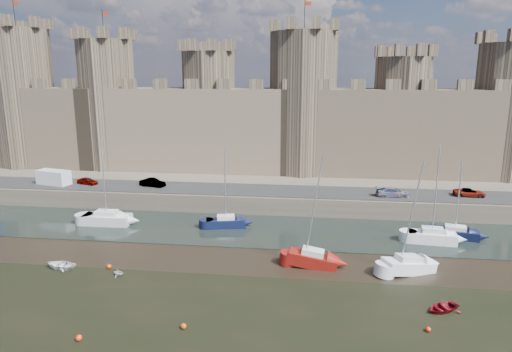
# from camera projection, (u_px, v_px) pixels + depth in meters

# --- Properties ---
(ground) EXTENTS (160.00, 160.00, 0.00)m
(ground) POSITION_uv_depth(u_px,v_px,m) (253.00, 344.00, 32.87)
(ground) COLOR black
(ground) RESTS_ON ground
(water_channel) EXTENTS (160.00, 12.00, 0.08)m
(water_channel) POSITION_uv_depth(u_px,v_px,m) (279.00, 231.00, 56.08)
(water_channel) COLOR black
(water_channel) RESTS_ON ground
(quay) EXTENTS (160.00, 60.00, 2.50)m
(quay) POSITION_uv_depth(u_px,v_px,m) (293.00, 164.00, 90.63)
(quay) COLOR #4C443A
(quay) RESTS_ON ground
(road) EXTENTS (160.00, 7.00, 0.10)m
(road) POSITION_uv_depth(u_px,v_px,m) (284.00, 191.00, 65.19)
(road) COLOR black
(road) RESTS_ON quay
(castle) EXTENTS (108.50, 11.00, 29.00)m
(castle) POSITION_uv_depth(u_px,v_px,m) (287.00, 118.00, 76.79)
(castle) COLOR #42382B
(castle) RESTS_ON quay
(car_0) EXTENTS (3.56, 2.23, 1.13)m
(car_0) POSITION_uv_depth(u_px,v_px,m) (87.00, 181.00, 68.90)
(car_0) COLOR gray
(car_0) RESTS_ON quay
(car_1) EXTENTS (4.14, 2.36, 1.29)m
(car_1) POSITION_uv_depth(u_px,v_px,m) (153.00, 183.00, 67.54)
(car_1) COLOR gray
(car_1) RESTS_ON quay
(car_2) EXTENTS (4.59, 2.10, 1.30)m
(car_2) POSITION_uv_depth(u_px,v_px,m) (393.00, 192.00, 62.13)
(car_2) COLOR gray
(car_2) RESTS_ON quay
(car_3) EXTENTS (4.31, 2.26, 1.16)m
(car_3) POSITION_uv_depth(u_px,v_px,m) (469.00, 193.00, 62.19)
(car_3) COLOR gray
(car_3) RESTS_ON quay
(van) EXTENTS (5.48, 3.29, 2.24)m
(van) POSITION_uv_depth(u_px,v_px,m) (54.00, 178.00, 68.72)
(van) COLOR silver
(van) RESTS_ON quay
(sailboat_0) EXTENTS (6.11, 2.43, 11.39)m
(sailboat_0) POSITION_uv_depth(u_px,v_px,m) (107.00, 218.00, 58.36)
(sailboat_0) COLOR silver
(sailboat_0) RESTS_ON ground
(sailboat_1) EXTENTS (5.16, 2.88, 9.76)m
(sailboat_1) POSITION_uv_depth(u_px,v_px,m) (226.00, 222.00, 57.31)
(sailboat_1) COLOR black
(sailboat_1) RESTS_ON ground
(sailboat_2) EXTENTS (5.40, 2.49, 11.30)m
(sailboat_2) POSITION_uv_depth(u_px,v_px,m) (432.00, 236.00, 52.06)
(sailboat_2) COLOR white
(sailboat_2) RESTS_ON ground
(sailboat_3) EXTENTS (5.51, 3.15, 9.09)m
(sailboat_3) POSITION_uv_depth(u_px,v_px,m) (455.00, 232.00, 53.70)
(sailboat_3) COLOR black
(sailboat_3) RESTS_ON ground
(sailboat_4) EXTENTS (5.07, 2.36, 11.49)m
(sailboat_4) POSITION_uv_depth(u_px,v_px,m) (313.00, 259.00, 45.84)
(sailboat_4) COLOR maroon
(sailboat_4) RESTS_ON ground
(sailboat_5) EXTENTS (5.54, 3.95, 11.15)m
(sailboat_5) POSITION_uv_depth(u_px,v_px,m) (408.00, 265.00, 44.44)
(sailboat_5) COLOR white
(sailboat_5) RESTS_ON ground
(dinghy_3) EXTENTS (1.61, 1.52, 0.67)m
(dinghy_3) POSITION_uv_depth(u_px,v_px,m) (118.00, 273.00, 43.72)
(dinghy_3) COLOR silver
(dinghy_3) RESTS_ON ground
(dinghy_4) EXTENTS (3.53, 3.27, 0.60)m
(dinghy_4) POSITION_uv_depth(u_px,v_px,m) (443.00, 308.00, 37.33)
(dinghy_4) COLOR maroon
(dinghy_4) RESTS_ON ground
(dinghy_6) EXTENTS (3.13, 2.34, 0.62)m
(dinghy_6) POSITION_uv_depth(u_px,v_px,m) (60.00, 265.00, 45.48)
(dinghy_6) COLOR silver
(dinghy_6) RESTS_ON ground
(buoy_0) EXTENTS (0.45, 0.45, 0.45)m
(buoy_0) POSITION_uv_depth(u_px,v_px,m) (184.00, 326.00, 34.72)
(buoy_0) COLOR #E1410A
(buoy_0) RESTS_ON ground
(buoy_1) EXTENTS (0.48, 0.48, 0.48)m
(buoy_1) POSITION_uv_depth(u_px,v_px,m) (109.00, 266.00, 45.38)
(buoy_1) COLOR #F2350A
(buoy_1) RESTS_ON ground
(buoy_4) EXTENTS (0.47, 0.47, 0.47)m
(buoy_4) POSITION_uv_depth(u_px,v_px,m) (79.00, 338.00, 33.17)
(buoy_4) COLOR #FD370B
(buoy_4) RESTS_ON ground
(buoy_5) EXTENTS (0.41, 0.41, 0.41)m
(buoy_5) POSITION_uv_depth(u_px,v_px,m) (428.00, 329.00, 34.34)
(buoy_5) COLOR red
(buoy_5) RESTS_ON ground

